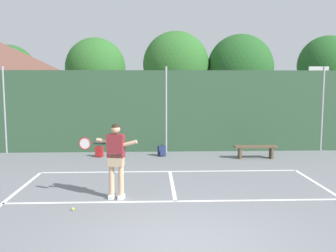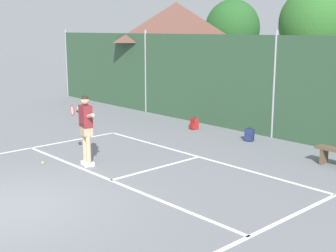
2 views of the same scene
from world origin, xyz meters
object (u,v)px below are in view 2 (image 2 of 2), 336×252
(backpack_red, at_px, (194,124))
(backpack_navy, at_px, (249,135))
(tennis_ball, at_px, (43,163))
(tennis_player, at_px, (86,124))

(backpack_red, distance_m, backpack_navy, 2.41)
(tennis_ball, distance_m, backpack_navy, 6.48)
(tennis_player, xyz_separation_m, backpack_red, (-1.17, 5.24, -0.92))
(tennis_ball, bearing_deg, backpack_red, 92.71)
(backpack_navy, bearing_deg, tennis_player, -103.23)
(tennis_player, bearing_deg, tennis_ball, -136.91)
(backpack_red, bearing_deg, tennis_player, -77.45)
(tennis_player, bearing_deg, backpack_navy, 76.77)
(backpack_red, bearing_deg, backpack_navy, 1.24)
(backpack_red, bearing_deg, tennis_ball, -87.29)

